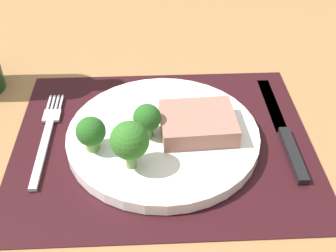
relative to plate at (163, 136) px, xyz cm
name	(u,v)px	position (x,y,z in cm)	size (l,w,h in cm)	color
ground_plane	(163,150)	(0.00, 0.00, -2.60)	(140.00, 110.00, 3.00)	#996D42
placemat	(163,141)	(0.00, 0.00, -0.95)	(40.01, 32.72, 0.30)	black
plate	(163,136)	(0.00, 0.00, 0.00)	(25.65, 25.65, 1.60)	white
steak	(198,121)	(4.60, 0.38, 2.05)	(9.69, 8.04, 2.50)	#9E6B5B
broccoli_near_steak	(147,119)	(-2.03, -0.63, 3.54)	(3.63, 3.63, 4.68)	#5B8942
broccoli_center	(91,132)	(-8.98, -2.92, 3.47)	(3.71, 3.71, 4.67)	#6B994C
broccoli_near_fork	(130,141)	(-4.06, -6.27, 4.79)	(4.63, 4.63, 6.41)	#6B994C
fork	(47,136)	(-15.84, 1.42, -0.55)	(2.40, 19.20, 0.50)	silver
knife	(284,132)	(16.68, 0.53, -0.50)	(1.80, 23.00, 0.80)	black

